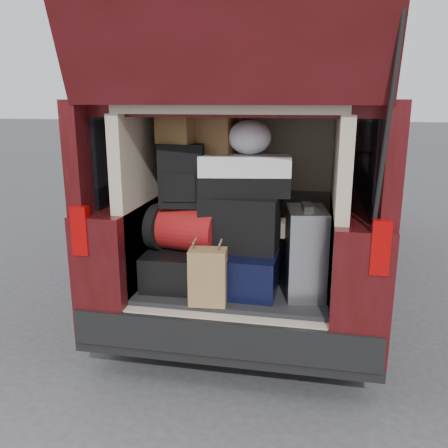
{
  "coord_description": "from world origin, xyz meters",
  "views": [
    {
      "loc": [
        0.51,
        -2.84,
        1.78
      ],
      "look_at": [
        -0.09,
        0.2,
        0.96
      ],
      "focal_mm": 38.0,
      "sensor_mm": 36.0,
      "label": 1
    }
  ],
  "objects_px": {
    "silver_roller": "(305,252)",
    "red_duffel": "(186,228)",
    "navy_hardshell": "(242,267)",
    "black_hardshell": "(181,264)",
    "backpack": "(182,176)",
    "black_soft_case": "(240,223)",
    "kraft_bag": "(208,277)",
    "twotone_duffel": "(244,175)"
  },
  "relations": [
    {
      "from": "red_duffel",
      "to": "twotone_duffel",
      "type": "height_order",
      "value": "twotone_duffel"
    },
    {
      "from": "navy_hardshell",
      "to": "red_duffel",
      "type": "bearing_deg",
      "value": -176.58
    },
    {
      "from": "silver_roller",
      "to": "red_duffel",
      "type": "relative_size",
      "value": 1.23
    },
    {
      "from": "kraft_bag",
      "to": "backpack",
      "type": "distance_m",
      "value": 0.7
    },
    {
      "from": "kraft_bag",
      "to": "red_duffel",
      "type": "height_order",
      "value": "red_duffel"
    },
    {
      "from": "black_hardshell",
      "to": "silver_roller",
      "type": "relative_size",
      "value": 1.04
    },
    {
      "from": "black_hardshell",
      "to": "red_duffel",
      "type": "xyz_separation_m",
      "value": [
        0.05,
        -0.02,
        0.27
      ]
    },
    {
      "from": "black_soft_case",
      "to": "twotone_duffel",
      "type": "xyz_separation_m",
      "value": [
        0.01,
        0.06,
        0.31
      ]
    },
    {
      "from": "kraft_bag",
      "to": "black_soft_case",
      "type": "distance_m",
      "value": 0.45
    },
    {
      "from": "red_duffel",
      "to": "twotone_duffel",
      "type": "distance_m",
      "value": 0.53
    },
    {
      "from": "black_hardshell",
      "to": "silver_roller",
      "type": "height_order",
      "value": "silver_roller"
    },
    {
      "from": "black_soft_case",
      "to": "backpack",
      "type": "relative_size",
      "value": 1.2
    },
    {
      "from": "navy_hardshell",
      "to": "twotone_duffel",
      "type": "xyz_separation_m",
      "value": [
        -0.0,
        0.06,
        0.62
      ]
    },
    {
      "from": "navy_hardshell",
      "to": "silver_roller",
      "type": "bearing_deg",
      "value": -6.63
    },
    {
      "from": "black_hardshell",
      "to": "kraft_bag",
      "type": "xyz_separation_m",
      "value": [
        0.27,
        -0.34,
        0.06
      ]
    },
    {
      "from": "black_hardshell",
      "to": "kraft_bag",
      "type": "bearing_deg",
      "value": -53.58
    },
    {
      "from": "silver_roller",
      "to": "red_duffel",
      "type": "xyz_separation_m",
      "value": [
        -0.8,
        0.04,
        0.1
      ]
    },
    {
      "from": "backpack",
      "to": "twotone_duffel",
      "type": "xyz_separation_m",
      "value": [
        0.4,
        0.07,
        0.01
      ]
    },
    {
      "from": "navy_hardshell",
      "to": "red_duffel",
      "type": "xyz_separation_m",
      "value": [
        -0.38,
        -0.01,
        0.26
      ]
    },
    {
      "from": "black_soft_case",
      "to": "backpack",
      "type": "xyz_separation_m",
      "value": [
        -0.39,
        -0.01,
        0.3
      ]
    },
    {
      "from": "backpack",
      "to": "twotone_duffel",
      "type": "distance_m",
      "value": 0.41
    },
    {
      "from": "kraft_bag",
      "to": "red_duffel",
      "type": "relative_size",
      "value": 0.76
    },
    {
      "from": "kraft_bag",
      "to": "twotone_duffel",
      "type": "distance_m",
      "value": 0.71
    },
    {
      "from": "black_hardshell",
      "to": "red_duffel",
      "type": "distance_m",
      "value": 0.27
    },
    {
      "from": "silver_roller",
      "to": "black_soft_case",
      "type": "height_order",
      "value": "black_soft_case"
    },
    {
      "from": "red_duffel",
      "to": "backpack",
      "type": "relative_size",
      "value": 1.11
    },
    {
      "from": "black_hardshell",
      "to": "kraft_bag",
      "type": "relative_size",
      "value": 1.68
    },
    {
      "from": "black_hardshell",
      "to": "silver_roller",
      "type": "xyz_separation_m",
      "value": [
        0.85,
        -0.07,
        0.17
      ]
    },
    {
      "from": "silver_roller",
      "to": "black_hardshell",
      "type": "bearing_deg",
      "value": 167.07
    },
    {
      "from": "backpack",
      "to": "twotone_duffel",
      "type": "relative_size",
      "value": 0.71
    },
    {
      "from": "silver_roller",
      "to": "kraft_bag",
      "type": "xyz_separation_m",
      "value": [
        -0.58,
        -0.28,
        -0.11
      ]
    },
    {
      "from": "navy_hardshell",
      "to": "silver_roller",
      "type": "distance_m",
      "value": 0.45
    },
    {
      "from": "silver_roller",
      "to": "backpack",
      "type": "distance_m",
      "value": 0.94
    },
    {
      "from": "black_soft_case",
      "to": "red_duffel",
      "type": "bearing_deg",
      "value": -175.39
    },
    {
      "from": "black_hardshell",
      "to": "navy_hardshell",
      "type": "relative_size",
      "value": 0.99
    },
    {
      "from": "red_duffel",
      "to": "backpack",
      "type": "xyz_separation_m",
      "value": [
        -0.02,
        0.0,
        0.36
      ]
    },
    {
      "from": "black_hardshell",
      "to": "backpack",
      "type": "relative_size",
      "value": 1.42
    },
    {
      "from": "silver_roller",
      "to": "red_duffel",
      "type": "bearing_deg",
      "value": 168.42
    },
    {
      "from": "navy_hardshell",
      "to": "backpack",
      "type": "height_order",
      "value": "backpack"
    },
    {
      "from": "navy_hardshell",
      "to": "twotone_duffel",
      "type": "bearing_deg",
      "value": 93.38
    },
    {
      "from": "red_duffel",
      "to": "black_hardshell",
      "type": "bearing_deg",
      "value": 166.01
    },
    {
      "from": "silver_roller",
      "to": "black_soft_case",
      "type": "bearing_deg",
      "value": 164.29
    }
  ]
}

